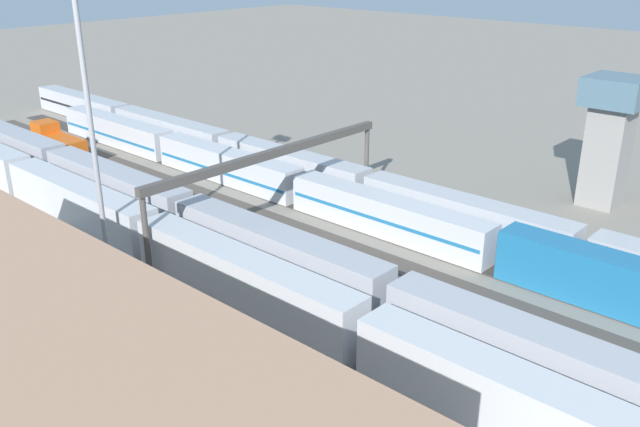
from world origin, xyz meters
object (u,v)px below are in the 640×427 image
object	(u,v)px
train_on_track_4	(275,258)
train_on_track_1	(285,183)
train_on_track_0	(353,184)
signal_gantry	(272,162)
train_on_track_3	(58,147)
light_mast_1	(84,72)
train_on_track_5	(242,283)
control_tower	(610,132)

from	to	relation	value
train_on_track_4	train_on_track_1	size ratio (longest dim) A/B	1.32
train_on_track_0	train_on_track_1	world-z (taller)	same
train_on_track_0	train_on_track_1	distance (m)	7.60
signal_gantry	train_on_track_3	bearing A→B (deg)	3.73
train_on_track_3	light_mast_1	world-z (taller)	light_mast_1
train_on_track_5	train_on_track_0	bearing A→B (deg)	-69.06
signal_gantry	control_tower	world-z (taller)	control_tower
train_on_track_4	light_mast_1	world-z (taller)	light_mast_1
train_on_track_1	control_tower	size ratio (longest dim) A/B	6.39
train_on_track_0	train_on_track_4	size ratio (longest dim) A/B	1.16
train_on_track_0	train_on_track_5	size ratio (longest dim) A/B	1.16
train_on_track_4	control_tower	distance (m)	40.25
train_on_track_5	signal_gantry	bearing A→B (deg)	-53.15
train_on_track_4	train_on_track_0	bearing A→B (deg)	-67.96
train_on_track_5	light_mast_1	distance (m)	20.59
train_on_track_0	light_mast_1	world-z (taller)	light_mast_1
control_tower	train_on_track_5	bearing A→B (deg)	75.10
train_on_track_3	signal_gantry	distance (m)	38.78
control_tower	train_on_track_1	bearing A→B (deg)	40.44
train_on_track_4	control_tower	world-z (taller)	control_tower
train_on_track_3	control_tower	world-z (taller)	control_tower
train_on_track_5	signal_gantry	distance (m)	16.38
train_on_track_0	control_tower	distance (m)	28.13
train_on_track_3	control_tower	bearing A→B (deg)	-151.01
light_mast_1	control_tower	world-z (taller)	light_mast_1
control_tower	train_on_track_0	bearing A→B (deg)	40.25
train_on_track_5	control_tower	xyz separation A→B (m)	(-11.37, -42.72, 5.64)
train_on_track_4	light_mast_1	size ratio (longest dim) A/B	4.31
train_on_track_3	signal_gantry	size ratio (longest dim) A/B	0.33
train_on_track_3	light_mast_1	size ratio (longest dim) A/B	0.36
control_tower	light_mast_1	bearing A→B (deg)	61.57
light_mast_1	train_on_track_1	bearing A→B (deg)	-85.92
control_tower	train_on_track_3	bearing A→B (deg)	28.99
train_on_track_3	light_mast_1	bearing A→B (deg)	158.47
train_on_track_4	light_mast_1	distance (m)	21.13
train_on_track_1	train_on_track_0	bearing A→B (deg)	-138.88
train_on_track_4	control_tower	xyz separation A→B (m)	(-12.84, -37.72, 5.68)
signal_gantry	control_tower	xyz separation A→B (m)	(-20.74, -30.22, 0.71)
train_on_track_5	control_tower	size ratio (longest dim) A/B	8.44
train_on_track_0	control_tower	world-z (taller)	control_tower
train_on_track_4	signal_gantry	size ratio (longest dim) A/B	3.99
train_on_track_0	control_tower	xyz separation A→B (m)	(-20.94, -17.72, 6.21)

